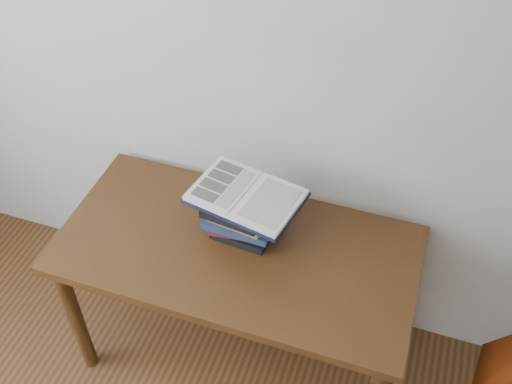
% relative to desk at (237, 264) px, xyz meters
% --- Properties ---
extents(desk, '(1.33, 0.66, 0.71)m').
position_rel_desk_xyz_m(desk, '(0.00, 0.00, 0.00)').
color(desk, '#412610').
rests_on(desk, ground).
extents(book_stack, '(0.26, 0.21, 0.18)m').
position_rel_desk_xyz_m(book_stack, '(-0.01, 0.07, 0.19)').
color(book_stack, black).
rests_on(book_stack, desk).
extents(open_book, '(0.42, 0.33, 0.03)m').
position_rel_desk_xyz_m(open_book, '(0.01, 0.08, 0.29)').
color(open_book, black).
rests_on(open_book, book_stack).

